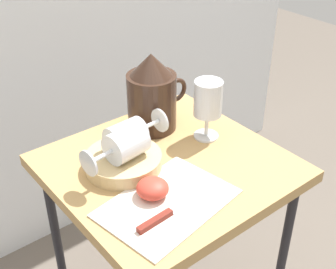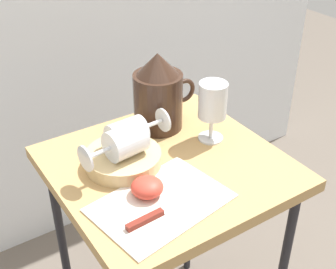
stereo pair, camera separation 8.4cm
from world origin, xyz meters
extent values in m
cube|color=tan|center=(0.00, 0.00, 0.68)|extent=(0.52, 0.50, 0.03)
cylinder|color=black|center=(-0.22, 0.21, 0.33)|extent=(0.02, 0.02, 0.67)
cylinder|color=black|center=(0.22, 0.21, 0.33)|extent=(0.02, 0.02, 0.67)
cube|color=silver|center=(-0.09, -0.11, 0.70)|extent=(0.30, 0.23, 0.00)
cylinder|color=tan|center=(-0.09, 0.05, 0.71)|extent=(0.18, 0.18, 0.03)
cylinder|color=#382319|center=(0.07, 0.16, 0.77)|extent=(0.13, 0.13, 0.15)
cylinder|color=#D1661E|center=(0.07, 0.16, 0.74)|extent=(0.12, 0.12, 0.08)
cone|color=#382319|center=(0.07, 0.16, 0.88)|extent=(0.11, 0.11, 0.06)
torus|color=#382319|center=(0.15, 0.16, 0.78)|extent=(0.07, 0.01, 0.07)
cylinder|color=silver|center=(0.15, 0.03, 0.70)|extent=(0.06, 0.06, 0.00)
cylinder|color=silver|center=(0.15, 0.03, 0.73)|extent=(0.01, 0.01, 0.06)
cylinder|color=silver|center=(0.15, 0.03, 0.81)|extent=(0.07, 0.07, 0.09)
cylinder|color=#D1661E|center=(0.15, 0.03, 0.79)|extent=(0.06, 0.06, 0.05)
cylinder|color=silver|center=(-0.09, 0.04, 0.77)|extent=(0.09, 0.08, 0.07)
cylinder|color=silver|center=(-0.16, 0.03, 0.77)|extent=(0.06, 0.02, 0.01)
cylinder|color=silver|center=(-0.19, 0.03, 0.77)|extent=(0.01, 0.06, 0.06)
cylinder|color=silver|center=(-0.07, 0.07, 0.77)|extent=(0.09, 0.07, 0.07)
cylinder|color=silver|center=(0.00, 0.07, 0.77)|extent=(0.06, 0.01, 0.01)
cylinder|color=silver|center=(0.03, 0.08, 0.77)|extent=(0.01, 0.06, 0.06)
ellipsoid|color=#CC3D2D|center=(-0.10, -0.08, 0.72)|extent=(0.07, 0.07, 0.04)
cube|color=silver|center=(-0.03, -0.14, 0.70)|extent=(0.16, 0.03, 0.00)
cube|color=maroon|center=(-0.15, -0.15, 0.71)|extent=(0.09, 0.02, 0.01)
camera|label=1|loc=(-0.55, -0.69, 1.34)|focal=48.99mm
camera|label=2|loc=(-0.48, -0.74, 1.34)|focal=48.99mm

